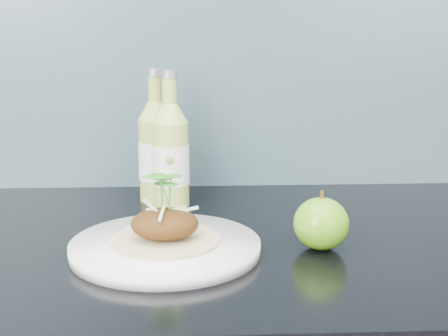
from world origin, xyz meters
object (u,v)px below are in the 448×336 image
Objects in this scene: dinner_plate at (165,247)px; cider_bottle_right at (171,155)px; green_apple at (321,223)px; cider_bottle_left at (156,151)px.

cider_bottle_right reaches higher than dinner_plate.
dinner_plate is 3.12× the size of green_apple.
dinner_plate is 1.29× the size of cider_bottle_left.
dinner_plate is 0.27m from cider_bottle_left.
dinner_plate is 0.24m from cider_bottle_right.
green_apple is at bearing 1.88° from dinner_plate.
green_apple is 0.41× the size of cider_bottle_left.
cider_bottle_left is (-0.02, 0.26, 0.08)m from dinner_plate.
green_apple is 0.41× the size of cider_bottle_right.
cider_bottle_right is at bearing 133.69° from green_apple.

